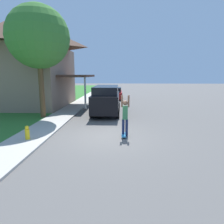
{
  "coord_description": "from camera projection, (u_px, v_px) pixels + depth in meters",
  "views": [
    {
      "loc": [
        0.68,
        -9.45,
        2.99
      ],
      "look_at": [
        0.18,
        1.68,
        0.9
      ],
      "focal_mm": 32.0,
      "sensor_mm": 36.0,
      "label": 1
    }
  ],
  "objects": [
    {
      "name": "sidewalk",
      "position": [
        67.0,
        112.0,
        15.9
      ],
      "size": [
        1.8,
        80.0,
        0.1
      ],
      "color": "#ADA89E",
      "rests_on": "ground_plane"
    },
    {
      "name": "lawn_tree_near",
      "position": [
        38.0,
        37.0,
        12.97
      ],
      "size": [
        4.07,
        4.07,
        7.36
      ],
      "color": "brown",
      "rests_on": "lawn"
    },
    {
      "name": "suv_parked",
      "position": [
        106.0,
        99.0,
        15.3
      ],
      "size": [
        2.06,
        5.17,
        2.14
      ],
      "color": "black",
      "rests_on": "ground_plane"
    },
    {
      "name": "skateboard",
      "position": [
        124.0,
        135.0,
        9.77
      ],
      "size": [
        0.23,
        0.83,
        0.1
      ],
      "color": "#236B99",
      "rests_on": "ground_plane"
    },
    {
      "name": "car_down_street",
      "position": [
        115.0,
        93.0,
        24.96
      ],
      "size": [
        1.98,
        4.35,
        1.43
      ],
      "color": "maroon",
      "rests_on": "ground_plane"
    },
    {
      "name": "house",
      "position": [
        22.0,
        60.0,
        18.52
      ],
      "size": [
        10.86,
        8.66,
        8.14
      ],
      "color": "#89705B",
      "rests_on": "lawn"
    },
    {
      "name": "fire_hydrant",
      "position": [
        27.0,
        133.0,
        9.02
      ],
      "size": [
        0.2,
        0.2,
        0.64
      ],
      "color": "gold",
      "rests_on": "sidewalk"
    },
    {
      "name": "skateboarder",
      "position": [
        125.0,
        115.0,
        9.71
      ],
      "size": [
        0.41,
        0.23,
        2.02
      ],
      "color": "#192347",
      "rests_on": "ground_plane"
    },
    {
      "name": "ground_plane",
      "position": [
        107.0,
        136.0,
        9.86
      ],
      "size": [
        120.0,
        120.0,
        0.0
      ],
      "primitive_type": "plane",
      "color": "#54514F"
    },
    {
      "name": "lawn",
      "position": [
        13.0,
        112.0,
        16.09
      ],
      "size": [
        10.0,
        80.0,
        0.08
      ],
      "color": "#2D6B28",
      "rests_on": "ground_plane"
    }
  ]
}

